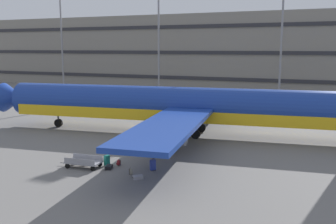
# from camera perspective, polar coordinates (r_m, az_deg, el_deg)

# --- Properties ---
(ground_plane) EXTENTS (600.00, 600.00, 0.00)m
(ground_plane) POSITION_cam_1_polar(r_m,az_deg,el_deg) (42.31, -4.88, -2.54)
(ground_plane) COLOR slate
(terminal_structure) EXTENTS (128.69, 17.09, 15.61)m
(terminal_structure) POSITION_cam_1_polar(r_m,az_deg,el_deg) (86.02, 9.96, 8.69)
(terminal_structure) COLOR gray
(terminal_structure) RESTS_ON ground_plane
(airliner) EXTENTS (43.72, 35.69, 10.15)m
(airliner) POSITION_cam_1_polar(r_m,az_deg,el_deg) (39.01, 3.01, 0.84)
(airliner) COLOR navy
(airliner) RESTS_ON ground_plane
(light_mast_far_left) EXTENTS (1.80, 0.50, 26.02)m
(light_mast_far_left) POSITION_cam_1_polar(r_m,az_deg,el_deg) (88.33, -15.53, 13.02)
(light_mast_far_left) COLOR gray
(light_mast_far_left) RESTS_ON ground_plane
(light_mast_left) EXTENTS (1.80, 0.50, 21.94)m
(light_mast_left) POSITION_cam_1_polar(r_m,az_deg,el_deg) (76.25, -1.39, 12.39)
(light_mast_left) COLOR gray
(light_mast_left) RESTS_ON ground_plane
(light_mast_center_left) EXTENTS (1.80, 0.50, 25.94)m
(light_mast_center_left) POSITION_cam_1_polar(r_m,az_deg,el_deg) (70.20, 16.57, 13.95)
(light_mast_center_left) COLOR gray
(light_mast_center_left) RESTS_ON ground_plane
(suitcase_upright) EXTENTS (0.36, 0.44, 0.92)m
(suitcase_upright) POSITION_cam_1_polar(r_m,az_deg,el_deg) (29.64, -9.00, -7.03)
(suitcase_upright) COLOR #147266
(suitcase_upright) RESTS_ON ground_plane
(suitcase_orange) EXTENTS (0.42, 0.46, 0.93)m
(suitcase_orange) POSITION_cam_1_polar(r_m,az_deg,el_deg) (28.16, -2.25, -7.79)
(suitcase_orange) COLOR navy
(suitcase_orange) RESTS_ON ground_plane
(suitcase_navy) EXTENTS (0.82, 0.80, 0.23)m
(suitcase_navy) POSITION_cam_1_polar(r_m,az_deg,el_deg) (26.61, -4.46, -9.57)
(suitcase_navy) COLOR gray
(suitcase_navy) RESTS_ON ground_plane
(suitcase_silver) EXTENTS (0.63, 0.86, 0.26)m
(suitcase_silver) POSITION_cam_1_polar(r_m,az_deg,el_deg) (28.92, -8.72, -8.04)
(suitcase_silver) COLOR black
(suitcase_silver) RESTS_ON ground_plane
(backpack_small) EXTENTS (0.41, 0.40, 0.54)m
(backpack_small) POSITION_cam_1_polar(r_m,az_deg,el_deg) (29.53, -7.33, -7.43)
(backpack_small) COLOR maroon
(backpack_small) RESTS_ON ground_plane
(backpack_red) EXTENTS (0.29, 0.35, 0.55)m
(backpack_red) POSITION_cam_1_polar(r_m,az_deg,el_deg) (27.34, -5.49, -8.77)
(backpack_red) COLOR gray
(backpack_red) RESTS_ON ground_plane
(baggage_cart) EXTENTS (3.35, 1.54, 0.82)m
(baggage_cart) POSITION_cam_1_polar(r_m,az_deg,el_deg) (29.52, -12.35, -7.19)
(baggage_cart) COLOR gray
(baggage_cart) RESTS_ON ground_plane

